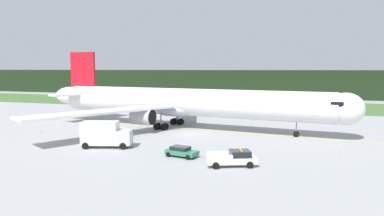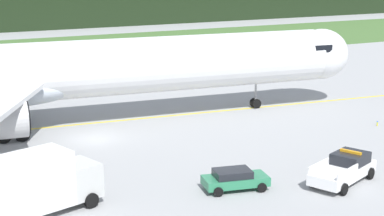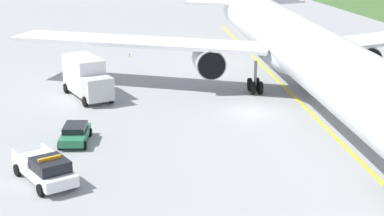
% 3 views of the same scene
% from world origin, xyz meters
% --- Properties ---
extents(ground, '(320.00, 320.00, 0.00)m').
position_xyz_m(ground, '(0.00, 0.00, 0.00)').
color(ground, '#9A9C9D').
extents(grass_verge, '(320.00, 31.70, 0.04)m').
position_xyz_m(grass_verge, '(0.00, 50.56, 0.02)').
color(grass_verge, '#446831').
rests_on(grass_verge, ground).
extents(distant_tree_line, '(288.00, 5.29, 10.39)m').
position_xyz_m(distant_tree_line, '(0.00, 80.79, 5.19)').
color(distant_tree_line, black).
rests_on(distant_tree_line, ground).
extents(taxiway_centerline_main, '(81.39, 8.32, 0.01)m').
position_xyz_m(taxiway_centerline_main, '(-2.12, 5.15, 0.00)').
color(taxiway_centerline_main, yellow).
rests_on(taxiway_centerline_main, ground).
extents(airliner, '(60.34, 52.42, 14.29)m').
position_xyz_m(airliner, '(-2.86, 5.22, 4.73)').
color(airliner, silver).
rests_on(airliner, ground).
extents(ops_pickup_truck, '(5.91, 4.06, 1.94)m').
position_xyz_m(ops_pickup_truck, '(11.09, -16.78, 0.90)').
color(ops_pickup_truck, white).
rests_on(ops_pickup_truck, ground).
extents(catering_truck, '(7.21, 4.30, 3.78)m').
position_xyz_m(catering_truck, '(-7.69, -13.12, 1.90)').
color(catering_truck, '#BCBDBA').
rests_on(catering_truck, ground).
extents(staff_car, '(4.30, 2.64, 1.30)m').
position_xyz_m(staff_car, '(4.15, -14.71, 0.70)').
color(staff_car, '#2B7A52').
rests_on(staff_car, ground).
extents(taxiway_edge_light_east, '(0.12, 0.12, 0.44)m').
position_xyz_m(taxiway_edge_light_east, '(22.88, -7.23, 0.24)').
color(taxiway_edge_light_east, yellow).
rests_on(taxiway_edge_light_east, ground).
extents(taxiway_edge_light_west, '(0.12, 0.12, 0.39)m').
position_xyz_m(taxiway_edge_light_west, '(-23.84, -7.23, 0.21)').
color(taxiway_edge_light_west, yellow).
rests_on(taxiway_edge_light_west, ground).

